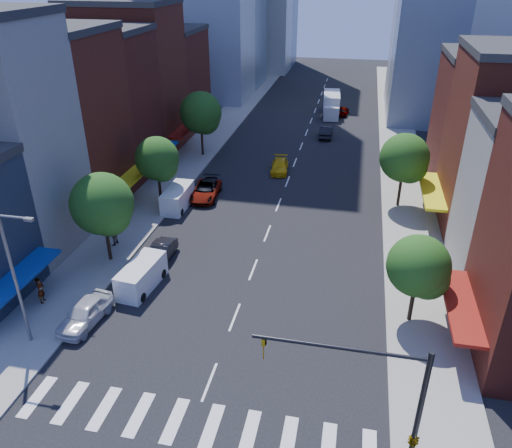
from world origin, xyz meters
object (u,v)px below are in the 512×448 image
Objects in this scene: pedestrian_near at (41,290)px; cargo_van_far at (177,198)px; parked_car_rear at (207,190)px; pedestrian_far at (113,235)px; traffic_car_oncoming at (326,132)px; taxi at (280,166)px; parked_car_front at (85,313)px; cargo_van_near at (141,277)px; traffic_car_far at (343,111)px; parked_car_third at (206,191)px; parked_car_second at (160,253)px; box_truck at (331,105)px.

cargo_van_far is at bearing -24.44° from pedestrian_near.
parked_car_rear is 12.30m from pedestrian_far.
parked_car_rear is 24.31m from traffic_car_oncoming.
taxi is 0.98× the size of traffic_car_oncoming.
pedestrian_near reaches higher than parked_car_rear.
cargo_van_near is at bearing 71.92° from parked_car_front.
pedestrian_far reaches higher than traffic_car_far.
parked_car_rear reaches higher than taxi.
parked_car_third is at bearing -131.02° from taxi.
taxi is 14.37m from traffic_car_oncoming.
traffic_car_far is at bearing 74.56° from parked_car_second.
cargo_van_far reaches higher than parked_car_front.
pedestrian_near is (-4.03, 1.33, 0.33)m from parked_car_front.
pedestrian_far is at bearing -117.77° from parked_car_third.
traffic_car_oncoming is at bearing 166.15° from pedestrian_far.
traffic_car_oncoming is 0.57× the size of box_truck.
traffic_car_far is (11.98, 46.55, -0.05)m from parked_car_second.
traffic_car_far is at bearing 66.41° from parked_car_third.
parked_car_rear is 2.76× the size of pedestrian_far.
parked_car_second is 2.23× the size of pedestrian_near.
parked_car_front is at bearing -90.21° from cargo_van_far.
parked_car_rear is at bearing 75.53° from traffic_car_far.
parked_car_front is at bearing 80.76° from traffic_car_far.
pedestrian_far is (-16.75, -45.10, 0.41)m from traffic_car_far.
traffic_car_oncoming is at bearing 72.55° from parked_car_second.
pedestrian_far is at bearing 64.35° from traffic_car_oncoming.
box_truck is at bearing 83.08° from parked_car_front.
parked_car_third reaches higher than parked_car_second.
box_truck is (10.16, 49.95, 0.57)m from cargo_van_near.
parked_car_rear is 1.12× the size of taxi.
traffic_car_oncoming reaches higher than traffic_car_far.
cargo_van_near is (-0.01, -16.20, 0.23)m from parked_car_third.
pedestrian_near is at bearing -110.99° from box_truck.
box_truck is (-0.13, 11.36, 0.78)m from traffic_car_oncoming.
traffic_car_oncoming is 36.60m from pedestrian_far.
box_truck is at bearing 76.60° from parked_car_second.
cargo_van_far is 17.03m from pedestrian_near.
taxi is (8.17, 29.35, -0.13)m from parked_car_front.
pedestrian_far reaches higher than traffic_car_oncoming.
parked_car_second is 0.85× the size of parked_car_rear.
taxi is 0.55× the size of box_truck.
traffic_car_oncoming is (10.28, 22.39, 0.02)m from parked_car_third.
cargo_van_far is at bearing -130.91° from taxi.
taxi is at bearing 54.34° from cargo_van_far.
traffic_car_oncoming is at bearing 80.93° from cargo_van_near.
taxi is (8.17, 11.47, -0.35)m from cargo_van_far.
parked_car_third is at bearing 54.66° from cargo_van_far.
traffic_car_far is (13.98, 36.98, -0.35)m from cargo_van_far.
pedestrian_near is (-16.18, -53.14, -0.42)m from box_truck.
traffic_car_oncoming reaches higher than parked_car_rear.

